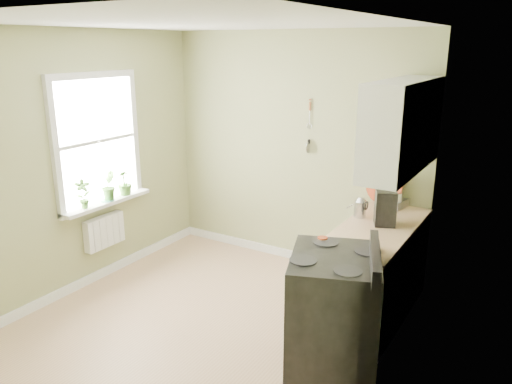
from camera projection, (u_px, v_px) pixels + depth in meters
The scene contains 21 objects.
floor at pixel (203, 325), 4.71m from camera, with size 3.20×3.60×0.02m, color tan.
ceiling at pixel (193, 21), 3.93m from camera, with size 3.20×3.60×0.02m, color white.
wall_back at pixel (294, 151), 5.80m from camera, with size 3.20×0.02×2.70m, color tan.
wall_left at pixel (74, 165), 5.12m from camera, with size 0.02×3.60×2.70m, color tan.
wall_right at pixel (380, 220), 3.52m from camera, with size 0.02×3.60×2.70m, color tan.
base_cabinets at pixel (375, 274), 4.75m from camera, with size 0.60×1.60×0.87m, color white.
countertop at pixel (377, 229), 4.62m from camera, with size 0.64×1.60×0.04m, color tan.
upper_cabinets at pixel (403, 126), 4.37m from camera, with size 0.35×1.40×0.80m, color white.
window at pixel (97, 141), 5.30m from camera, with size 0.06×1.14×1.44m.
window_sill at pixel (107, 202), 5.45m from camera, with size 0.18×1.14×0.04m, color white.
radiator at pixel (104, 231), 5.52m from camera, with size 0.12×0.50×0.35m, color white.
wall_utensils at pixel (309, 134), 5.62m from camera, with size 0.02×0.14×0.58m.
stove at pixel (334, 312), 3.97m from camera, with size 0.94×0.98×1.10m.
stand_mixer at pixel (397, 190), 5.19m from camera, with size 0.26×0.36×0.40m.
kettle at pixel (360, 207), 4.86m from camera, with size 0.20×0.12×0.20m.
coffee_maker at pixel (385, 209), 4.65m from camera, with size 0.25×0.26×0.33m.
red_tray at pixel (384, 186), 5.24m from camera, with size 0.39×0.39×0.02m, color #9E381D.
jar at pixel (322, 242), 4.15m from camera, with size 0.08×0.08×0.09m.
plant_a at pixel (83, 194), 5.14m from camera, with size 0.17×0.11×0.31m, color #376120.
plant_b at pixel (108, 186), 5.42m from camera, with size 0.18×0.15×0.33m, color #376120.
plant_c at pixel (125, 182), 5.62m from camera, with size 0.16×0.16×0.29m, color #376120.
Camera 1 is at (2.59, -3.29, 2.53)m, focal length 35.00 mm.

